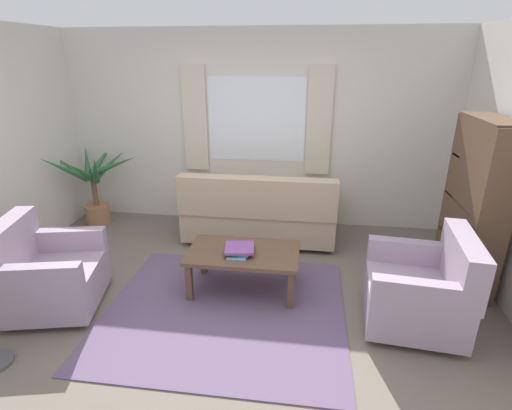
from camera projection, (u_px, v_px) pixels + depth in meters
name	position (u px, v px, depth m)	size (l,w,h in m)	color
ground_plane	(225.00, 311.00, 3.68)	(6.24, 6.24, 0.00)	#6B6056
wall_back	(257.00, 130.00, 5.30)	(5.32, 0.12, 2.60)	silver
window_with_curtains	(256.00, 120.00, 5.17)	(1.98, 0.07, 1.40)	white
area_rug	(225.00, 310.00, 3.68)	(2.23, 1.97, 0.01)	#604C6B
couch	(259.00, 214.00, 4.96)	(1.90, 0.82, 0.92)	tan
armchair_left	(46.00, 274.00, 3.62)	(0.98, 1.00, 0.88)	#998499
armchair_right	(423.00, 290.00, 3.38)	(0.90, 0.92, 0.88)	#998499
coffee_table	(243.00, 256.00, 3.88)	(1.10, 0.64, 0.44)	brown
book_stack_on_table	(239.00, 250.00, 3.81)	(0.32, 0.33, 0.07)	#5B8E93
potted_plant	(94.00, 185.00, 5.37)	(1.21, 1.26, 1.14)	#9E6B4C
bookshelf	(471.00, 213.00, 3.89)	(0.30, 0.94, 1.72)	brown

